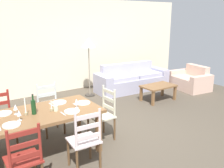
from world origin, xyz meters
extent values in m
cube|color=#4A4135|center=(0.00, 0.00, -0.01)|extent=(9.60, 9.60, 0.02)
cube|color=beige|center=(0.00, 3.30, 1.35)|extent=(9.60, 0.16, 2.70)
cube|color=brown|center=(-1.49, 0.01, 0.72)|extent=(1.90, 0.96, 0.05)
cube|color=brown|center=(-0.64, -0.37, 0.35)|extent=(0.08, 0.08, 0.70)
cube|color=brown|center=(-0.64, 0.39, 0.35)|extent=(0.08, 0.08, 0.70)
cube|color=maroon|center=(-1.93, -0.67, 0.45)|extent=(0.42, 0.40, 0.03)
cylinder|color=brown|center=(-1.75, -0.50, 0.22)|extent=(0.04, 0.04, 0.43)
cylinder|color=maroon|center=(-2.11, -0.84, 0.71)|extent=(0.04, 0.04, 0.50)
cylinder|color=maroon|center=(-1.75, -0.84, 0.71)|extent=(0.04, 0.04, 0.50)
cube|color=maroon|center=(-1.93, -0.84, 0.58)|extent=(0.38, 0.02, 0.06)
cube|color=maroon|center=(-1.93, -0.84, 0.73)|extent=(0.38, 0.02, 0.06)
cube|color=maroon|center=(-1.93, -0.84, 0.88)|extent=(0.38, 0.02, 0.06)
cube|color=silver|center=(-1.06, -0.66, 0.45)|extent=(0.45, 0.43, 0.03)
cylinder|color=brown|center=(-1.23, -0.47, 0.22)|extent=(0.04, 0.04, 0.43)
cylinder|color=brown|center=(-0.87, -0.50, 0.22)|extent=(0.04, 0.04, 0.43)
cylinder|color=brown|center=(-1.26, -0.81, 0.22)|extent=(0.04, 0.04, 0.43)
cylinder|color=brown|center=(-0.90, -0.84, 0.22)|extent=(0.04, 0.04, 0.43)
cylinder|color=silver|center=(-1.26, -0.81, 0.71)|extent=(0.04, 0.04, 0.50)
cylinder|color=silver|center=(-0.90, -0.84, 0.71)|extent=(0.04, 0.04, 0.50)
cube|color=silver|center=(-1.08, -0.82, 0.58)|extent=(0.38, 0.05, 0.06)
cube|color=silver|center=(-1.08, -0.82, 0.73)|extent=(0.38, 0.05, 0.06)
cube|color=silver|center=(-1.08, -0.82, 0.88)|extent=(0.38, 0.05, 0.06)
cube|color=maroon|center=(-1.92, 0.69, 0.45)|extent=(0.43, 0.41, 0.03)
cylinder|color=brown|center=(-1.73, 0.52, 0.22)|extent=(0.04, 0.04, 0.43)
cylinder|color=brown|center=(-1.74, 0.86, 0.22)|extent=(0.04, 0.04, 0.43)
cylinder|color=maroon|center=(-1.74, 0.86, 0.71)|extent=(0.04, 0.04, 0.50)
cube|color=silver|center=(-1.04, 0.71, 0.45)|extent=(0.43, 0.41, 0.03)
cylinder|color=brown|center=(-0.85, 0.55, 0.22)|extent=(0.04, 0.04, 0.43)
cylinder|color=brown|center=(-1.21, 0.53, 0.22)|extent=(0.04, 0.04, 0.43)
cylinder|color=brown|center=(-0.86, 0.89, 0.22)|extent=(0.04, 0.04, 0.43)
cylinder|color=brown|center=(-1.22, 0.87, 0.22)|extent=(0.04, 0.04, 0.43)
cylinder|color=silver|center=(-0.86, 0.89, 0.71)|extent=(0.04, 0.04, 0.50)
cylinder|color=silver|center=(-1.22, 0.87, 0.71)|extent=(0.04, 0.04, 0.50)
cube|color=silver|center=(-1.04, 0.88, 0.58)|extent=(0.38, 0.04, 0.06)
cube|color=silver|center=(-1.04, 0.88, 0.73)|extent=(0.38, 0.04, 0.06)
cube|color=silver|center=(-1.04, 0.88, 0.88)|extent=(0.38, 0.04, 0.06)
cube|color=beige|center=(-0.38, -0.03, 0.45)|extent=(0.41, 0.43, 0.03)
cylinder|color=brown|center=(-0.54, -0.21, 0.22)|extent=(0.04, 0.04, 0.43)
cylinder|color=brown|center=(-0.55, 0.15, 0.22)|extent=(0.04, 0.04, 0.43)
cylinder|color=brown|center=(-0.20, -0.21, 0.22)|extent=(0.04, 0.04, 0.43)
cylinder|color=brown|center=(-0.21, 0.15, 0.22)|extent=(0.04, 0.04, 0.43)
cylinder|color=beige|center=(-0.20, -0.21, 0.71)|extent=(0.04, 0.04, 0.50)
cylinder|color=beige|center=(-0.21, 0.15, 0.71)|extent=(0.04, 0.04, 0.50)
cube|color=beige|center=(-0.21, -0.03, 0.58)|extent=(0.03, 0.38, 0.06)
cube|color=beige|center=(-0.21, -0.03, 0.73)|extent=(0.03, 0.38, 0.06)
cube|color=beige|center=(-0.21, -0.03, 0.88)|extent=(0.03, 0.38, 0.06)
cylinder|color=white|center=(-1.94, -0.24, 0.76)|extent=(0.24, 0.24, 0.02)
cube|color=silver|center=(-2.09, -0.24, 0.75)|extent=(0.02, 0.17, 0.01)
cylinder|color=white|center=(-1.04, -0.24, 0.76)|extent=(0.24, 0.24, 0.02)
cube|color=silver|center=(-1.19, -0.24, 0.75)|extent=(0.02, 0.17, 0.01)
cylinder|color=white|center=(-1.94, 0.26, 0.76)|extent=(0.24, 0.24, 0.02)
cylinder|color=white|center=(-1.04, 0.26, 0.76)|extent=(0.24, 0.24, 0.02)
cube|color=silver|center=(-1.19, 0.26, 0.75)|extent=(0.03, 0.17, 0.01)
cylinder|color=white|center=(-0.71, 0.01, 0.76)|extent=(0.24, 0.24, 0.02)
cube|color=silver|center=(-0.86, 0.01, 0.75)|extent=(0.02, 0.17, 0.01)
cylinder|color=#143819|center=(-1.56, 0.00, 0.86)|extent=(0.07, 0.07, 0.22)
cylinder|color=#143819|center=(-1.56, 0.00, 1.01)|extent=(0.02, 0.02, 0.08)
cylinder|color=black|center=(-1.56, 0.00, 1.06)|extent=(0.03, 0.03, 0.02)
cylinder|color=white|center=(-1.80, -0.13, 0.75)|extent=(0.06, 0.06, 0.01)
cylinder|color=white|center=(-1.80, -0.13, 0.79)|extent=(0.01, 0.01, 0.07)
cone|color=white|center=(-1.80, -0.13, 0.87)|extent=(0.06, 0.06, 0.08)
cylinder|color=white|center=(-0.91, -0.14, 0.75)|extent=(0.06, 0.06, 0.01)
cylinder|color=white|center=(-0.91, -0.14, 0.79)|extent=(0.01, 0.01, 0.07)
cone|color=white|center=(-0.91, -0.14, 0.87)|extent=(0.06, 0.06, 0.08)
cylinder|color=white|center=(-1.79, 0.14, 0.75)|extent=(0.06, 0.06, 0.01)
cylinder|color=white|center=(-1.79, 0.14, 0.79)|extent=(0.01, 0.01, 0.07)
cone|color=white|center=(-1.79, 0.14, 0.87)|extent=(0.06, 0.06, 0.08)
cylinder|color=beige|center=(-1.23, -0.07, 0.80)|extent=(0.07, 0.07, 0.09)
cylinder|color=#998C66|center=(-1.67, 0.03, 0.77)|extent=(0.05, 0.05, 0.04)
cylinder|color=white|center=(-1.67, 0.03, 0.90)|extent=(0.02, 0.02, 0.22)
cylinder|color=#998C66|center=(-1.29, -0.03, 0.77)|extent=(0.05, 0.05, 0.04)
cylinder|color=white|center=(-1.29, -0.03, 0.85)|extent=(0.02, 0.02, 0.13)
cube|color=#A19FB6|center=(2.07, 2.12, 0.20)|extent=(1.85, 0.91, 0.40)
cube|color=#A19FB6|center=(2.09, 2.42, 0.40)|extent=(1.81, 0.31, 0.80)
cube|color=#A19FB6|center=(3.09, 2.06, 0.29)|extent=(0.29, 0.81, 0.58)
cube|color=#A19FB6|center=(1.06, 2.18, 0.29)|extent=(0.29, 0.81, 0.58)
cube|color=#B5B3CC|center=(2.52, 2.04, 0.46)|extent=(0.90, 0.69, 0.12)
cube|color=#B5B3CC|center=(1.62, 2.10, 0.46)|extent=(0.90, 0.69, 0.12)
cube|color=brown|center=(2.04, 0.97, 0.40)|extent=(0.90, 0.56, 0.04)
cube|color=brown|center=(1.64, 0.74, 0.19)|extent=(0.06, 0.06, 0.38)
cube|color=brown|center=(2.44, 0.74, 0.19)|extent=(0.06, 0.06, 0.38)
cube|color=brown|center=(1.64, 1.20, 0.19)|extent=(0.06, 0.06, 0.38)
cube|color=brown|center=(2.44, 1.20, 0.19)|extent=(0.06, 0.06, 0.38)
cube|color=#CFA894|center=(3.62, 1.22, 0.19)|extent=(0.89, 0.89, 0.38)
cube|color=#CFA894|center=(3.92, 1.18, 0.36)|extent=(0.30, 0.82, 0.72)
cube|color=#CFA894|center=(3.56, 0.73, 0.26)|extent=(0.82, 0.28, 0.52)
cube|color=#CFA894|center=(3.69, 1.70, 0.26)|extent=(0.82, 0.28, 0.52)
cylinder|color=#332D28|center=(0.72, 2.37, 0.01)|extent=(0.28, 0.28, 0.03)
cylinder|color=gray|center=(0.72, 2.37, 0.71)|extent=(0.03, 0.03, 1.35)
cone|color=beige|center=(0.72, 2.37, 1.51)|extent=(0.40, 0.40, 0.26)
camera|label=1|loc=(-2.55, -3.57, 2.18)|focal=39.65mm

